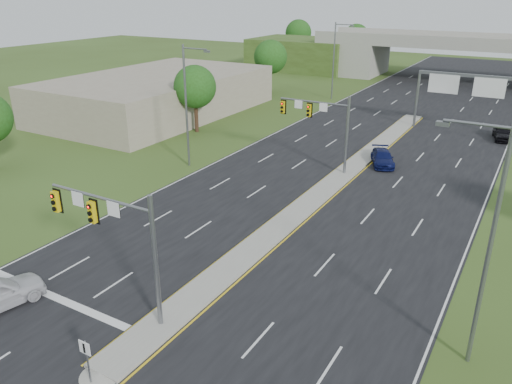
{
  "coord_description": "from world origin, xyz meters",
  "views": [
    {
      "loc": [
        14.28,
        -15.17,
        15.48
      ],
      "look_at": [
        -1.05,
        11.12,
        3.0
      ],
      "focal_mm": 35.0,
      "sensor_mm": 36.0,
      "label": 1
    }
  ],
  "objects_px": {
    "car_far_b": "(383,158)",
    "car_far_c": "(503,133)",
    "overpass": "(459,61)",
    "signal_mast_far": "(323,120)",
    "signal_mast_near": "(116,230)",
    "sign_gantry": "(469,87)",
    "keep_right_sign": "(86,355)"
  },
  "relations": [
    {
      "from": "car_far_b",
      "to": "car_far_c",
      "type": "relative_size",
      "value": 1.04
    },
    {
      "from": "overpass",
      "to": "car_far_c",
      "type": "bearing_deg",
      "value": -72.91
    },
    {
      "from": "signal_mast_far",
      "to": "car_far_b",
      "type": "xyz_separation_m",
      "value": [
        4.39,
        4.4,
        -4.04
      ]
    },
    {
      "from": "signal_mast_near",
      "to": "signal_mast_far",
      "type": "relative_size",
      "value": 1.0
    },
    {
      "from": "overpass",
      "to": "sign_gantry",
      "type": "bearing_deg",
      "value": -79.21
    },
    {
      "from": "car_far_b",
      "to": "car_far_c",
      "type": "bearing_deg",
      "value": 35.2
    },
    {
      "from": "keep_right_sign",
      "to": "overpass",
      "type": "height_order",
      "value": "overpass"
    },
    {
      "from": "signal_mast_far",
      "to": "overpass",
      "type": "relative_size",
      "value": 0.09
    },
    {
      "from": "keep_right_sign",
      "to": "sign_gantry",
      "type": "relative_size",
      "value": 0.19
    },
    {
      "from": "signal_mast_near",
      "to": "car_far_c",
      "type": "distance_m",
      "value": 46.41
    },
    {
      "from": "car_far_b",
      "to": "keep_right_sign",
      "type": "bearing_deg",
      "value": -117.6
    },
    {
      "from": "signal_mast_near",
      "to": "sign_gantry",
      "type": "distance_m",
      "value": 45.88
    },
    {
      "from": "signal_mast_near",
      "to": "car_far_b",
      "type": "bearing_deg",
      "value": 81.51
    },
    {
      "from": "signal_mast_near",
      "to": "sign_gantry",
      "type": "relative_size",
      "value": 0.6
    },
    {
      "from": "keep_right_sign",
      "to": "overpass",
      "type": "distance_m",
      "value": 84.55
    },
    {
      "from": "signal_mast_near",
      "to": "keep_right_sign",
      "type": "distance_m",
      "value": 5.94
    },
    {
      "from": "overpass",
      "to": "car_far_c",
      "type": "relative_size",
      "value": 18.07
    },
    {
      "from": "keep_right_sign",
      "to": "car_far_c",
      "type": "distance_m",
      "value": 49.98
    },
    {
      "from": "signal_mast_far",
      "to": "car_far_c",
      "type": "xyz_separation_m",
      "value": [
        13.26,
        19.29,
        -3.95
      ]
    },
    {
      "from": "signal_mast_near",
      "to": "overpass",
      "type": "relative_size",
      "value": 0.09
    },
    {
      "from": "keep_right_sign",
      "to": "car_far_c",
      "type": "relative_size",
      "value": 0.5
    },
    {
      "from": "car_far_b",
      "to": "overpass",
      "type": "bearing_deg",
      "value": 68.39
    },
    {
      "from": "overpass",
      "to": "car_far_b",
      "type": "distance_m",
      "value": 50.8
    },
    {
      "from": "signal_mast_near",
      "to": "overpass",
      "type": "height_order",
      "value": "overpass"
    },
    {
      "from": "overpass",
      "to": "car_far_b",
      "type": "xyz_separation_m",
      "value": [
        2.12,
        -50.68,
        -2.87
      ]
    },
    {
      "from": "signal_mast_far",
      "to": "sign_gantry",
      "type": "relative_size",
      "value": 0.6
    },
    {
      "from": "keep_right_sign",
      "to": "overpass",
      "type": "bearing_deg",
      "value": 90.0
    },
    {
      "from": "signal_mast_near",
      "to": "car_far_b",
      "type": "relative_size",
      "value": 1.53
    },
    {
      "from": "sign_gantry",
      "to": "overpass",
      "type": "distance_m",
      "value": 35.75
    },
    {
      "from": "sign_gantry",
      "to": "overpass",
      "type": "height_order",
      "value": "overpass"
    },
    {
      "from": "sign_gantry",
      "to": "car_far_c",
      "type": "bearing_deg",
      "value": -9.22
    },
    {
      "from": "signal_mast_near",
      "to": "car_far_b",
      "type": "height_order",
      "value": "signal_mast_near"
    }
  ]
}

